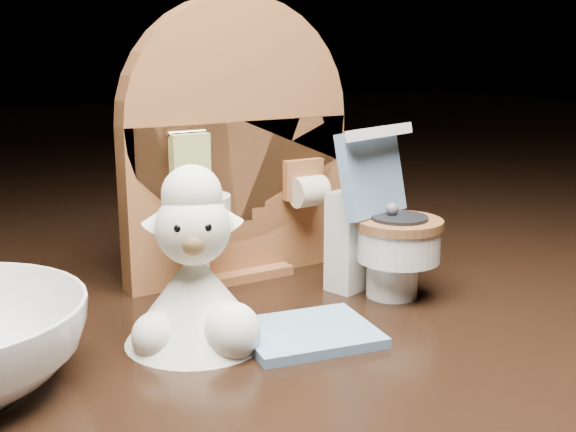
{
  "coord_description": "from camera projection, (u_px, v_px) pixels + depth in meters",
  "views": [
    {
      "loc": [
        -0.18,
        -0.28,
        0.13
      ],
      "look_at": [
        -0.0,
        0.01,
        0.05
      ],
      "focal_mm": 45.0,
      "sensor_mm": 36.0,
      "label": 1
    }
  ],
  "objects": [
    {
      "name": "plush_lamb",
      "position": [
        195.0,
        282.0,
        0.31
      ],
      "size": [
        0.06,
        0.06,
        0.08
      ],
      "rotation": [
        0.0,
        0.0,
        -0.41
      ],
      "color": "white",
      "rests_on": "ground"
    },
    {
      "name": "toy_toilet",
      "position": [
        380.0,
        233.0,
        0.37
      ],
      "size": [
        0.05,
        0.06,
        0.09
      ],
      "rotation": [
        0.0,
        0.0,
        0.28
      ],
      "color": "white",
      "rests_on": "ground"
    },
    {
      "name": "bath_mat",
      "position": [
        308.0,
        333.0,
        0.32
      ],
      "size": [
        0.06,
        0.06,
        0.0
      ],
      "primitive_type": "cube",
      "rotation": [
        0.0,
        0.0,
        -0.18
      ],
      "color": "#6D94BB",
      "rests_on": "ground"
    },
    {
      "name": "toilet_brush",
      "position": [
        390.0,
        271.0,
        0.37
      ],
      "size": [
        0.02,
        0.02,
        0.05
      ],
      "color": "white",
      "rests_on": "ground"
    },
    {
      "name": "backdrop_panel",
      "position": [
        237.0,
        157.0,
        0.39
      ],
      "size": [
        0.13,
        0.05,
        0.15
      ],
      "color": "brown",
      "rests_on": "ground"
    }
  ]
}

